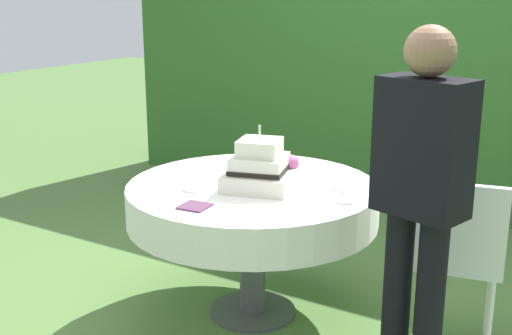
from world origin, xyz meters
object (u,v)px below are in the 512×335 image
Objects in this scene: wedding_cake at (261,169)px; standing_person at (420,195)px; serving_plate_near at (342,188)px; serving_plate_far at (346,201)px; serving_plate_left at (194,189)px; napkin_stack at (195,206)px; cake_table at (253,204)px; garden_chair at (459,249)px.

wedding_cake is 0.96m from standing_person.
serving_plate_near is 0.74m from standing_person.
standing_person reaches higher than serving_plate_far.
serving_plate_left is 0.27m from napkin_stack.
standing_person is at bearing 8.73° from napkin_stack.
serving_plate_near is 0.07× the size of standing_person.
cake_table is 1.07m from standing_person.
napkin_stack is (0.17, -0.21, -0.00)m from serving_plate_left.
garden_chair is at bearing 82.55° from standing_person.
cake_table is 12.13× the size of serving_plate_near.
serving_plate_left is 1.33m from garden_chair.
wedding_cake is 1.04m from garden_chair.
standing_person is at bearing -40.17° from serving_plate_near.
serving_plate_left is at bearing -141.34° from wedding_cake.
standing_person is at bearing -16.95° from cake_table.
napkin_stack is at bearing -141.88° from serving_plate_far.
wedding_cake is 0.26× the size of standing_person.
garden_chair is (1.08, 0.63, -0.20)m from napkin_stack.
serving_plate_far is 0.72m from napkin_stack.
serving_plate_far is at bearing -1.08° from cake_table.
serving_plate_far is 0.77m from serving_plate_left.
serving_plate_near and serving_plate_left have the same top height.
cake_table is at bearing 50.26° from serving_plate_left.
serving_plate_far is (0.10, -0.17, 0.00)m from serving_plate_near.
standing_person is (1.18, -0.06, 0.18)m from serving_plate_left.
serving_plate_near is at bearing -179.13° from garden_chair.
serving_plate_far reaches higher than napkin_stack.
standing_person is at bearing -2.82° from serving_plate_left.
garden_chair reaches higher than serving_plate_left.
garden_chair is at bearing 30.23° from napkin_stack.
serving_plate_far is at bearing -160.32° from garden_chair.
garden_chair is (0.98, 0.20, -0.30)m from wedding_cake.
standing_person reaches higher than serving_plate_near.
wedding_cake reaches higher than cake_table.
serving_plate_left is 1.20m from standing_person.
serving_plate_far and serving_plate_left have the same top height.
napkin_stack is (-0.10, -0.43, -0.10)m from wedding_cake.
standing_person reaches higher than garden_chair.
cake_table is at bearing -159.44° from serving_plate_near.
cake_table is 1.48× the size of garden_chair.
garden_chair is at bearing 0.87° from serving_plate_near.
serving_plate_near is at bearing 52.89° from napkin_stack.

